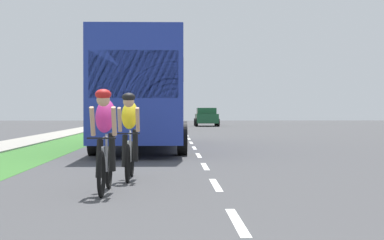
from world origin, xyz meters
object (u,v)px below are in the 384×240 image
(cyclist_lead, at_px, (105,140))
(cyclist_trailing, at_px, (130,135))
(bus_blue, at_px, (144,90))
(pickup_red, at_px, (165,115))
(sedan_dark_green, at_px, (206,117))
(suv_white, at_px, (158,116))

(cyclist_lead, height_order, cyclist_trailing, same)
(cyclist_lead, distance_m, bus_blue, 11.94)
(bus_blue, xyz_separation_m, pickup_red, (0.27, 39.35, -1.15))
(sedan_dark_green, bearing_deg, cyclist_trailing, -95.09)
(pickup_red, bearing_deg, cyclist_lead, -90.36)
(cyclist_trailing, relative_size, sedan_dark_green, 0.40)
(cyclist_lead, bearing_deg, suv_white, 89.93)
(cyclist_lead, relative_size, pickup_red, 0.34)
(pickup_red, bearing_deg, sedan_dark_green, -68.66)
(pickup_red, bearing_deg, suv_white, -90.81)
(cyclist_lead, height_order, pickup_red, pickup_red)
(bus_blue, bearing_deg, cyclist_lead, -90.24)
(suv_white, bearing_deg, sedan_dark_green, 70.84)
(cyclist_lead, bearing_deg, cyclist_trailing, 82.49)
(cyclist_lead, relative_size, cyclist_trailing, 1.00)
(suv_white, xyz_separation_m, sedan_dark_green, (3.80, 10.94, -0.18))
(cyclist_trailing, xyz_separation_m, sedan_dark_green, (3.59, 40.37, -0.04))
(suv_white, relative_size, sedan_dark_green, 1.09)
(suv_white, distance_m, pickup_red, 19.96)
(sedan_dark_green, distance_m, pickup_red, 9.67)
(cyclist_lead, xyz_separation_m, bus_blue, (0.05, 11.89, 1.17))
(bus_blue, height_order, pickup_red, bus_blue)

